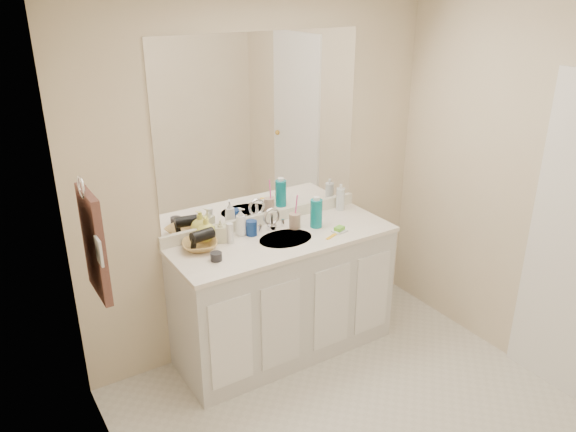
# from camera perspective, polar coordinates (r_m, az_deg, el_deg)

# --- Properties ---
(wall_back) EXTENTS (2.60, 0.02, 2.40)m
(wall_back) POSITION_cam_1_polar(r_m,az_deg,el_deg) (3.80, -2.61, 3.69)
(wall_back) COLOR beige
(wall_back) RESTS_ON floor
(wall_left) EXTENTS (0.02, 2.60, 2.40)m
(wall_left) POSITION_cam_1_polar(r_m,az_deg,el_deg) (2.26, -15.22, -11.43)
(wall_left) COLOR beige
(wall_left) RESTS_ON floor
(wall_right) EXTENTS (0.02, 2.60, 2.40)m
(wall_right) POSITION_cam_1_polar(r_m,az_deg,el_deg) (3.78, 25.38, 1.32)
(wall_right) COLOR beige
(wall_right) RESTS_ON floor
(vanity_cabinet) EXTENTS (1.50, 0.55, 0.85)m
(vanity_cabinet) POSITION_cam_1_polar(r_m,az_deg,el_deg) (3.91, -0.39, -8.23)
(vanity_cabinet) COLOR silver
(vanity_cabinet) RESTS_ON floor
(countertop) EXTENTS (1.52, 0.57, 0.03)m
(countertop) POSITION_cam_1_polar(r_m,az_deg,el_deg) (3.71, -0.41, -2.39)
(countertop) COLOR white
(countertop) RESTS_ON vanity_cabinet
(backsplash) EXTENTS (1.52, 0.03, 0.08)m
(backsplash) POSITION_cam_1_polar(r_m,az_deg,el_deg) (3.89, -2.43, -0.27)
(backsplash) COLOR white
(backsplash) RESTS_ON countertop
(sink_basin) EXTENTS (0.37, 0.37, 0.02)m
(sink_basin) POSITION_cam_1_polar(r_m,az_deg,el_deg) (3.69, -0.25, -2.45)
(sink_basin) COLOR beige
(sink_basin) RESTS_ON countertop
(faucet) EXTENTS (0.02, 0.02, 0.11)m
(faucet) POSITION_cam_1_polar(r_m,az_deg,el_deg) (3.80, -1.68, -0.56)
(faucet) COLOR silver
(faucet) RESTS_ON countertop
(mirror) EXTENTS (1.48, 0.01, 1.20)m
(mirror) POSITION_cam_1_polar(r_m,az_deg,el_deg) (3.69, -2.67, 8.95)
(mirror) COLOR white
(mirror) RESTS_ON wall_back
(blue_mug) EXTENTS (0.08, 0.08, 0.10)m
(blue_mug) POSITION_cam_1_polar(r_m,az_deg,el_deg) (3.72, -3.72, -1.22)
(blue_mug) COLOR navy
(blue_mug) RESTS_ON countertop
(tan_cup) EXTENTS (0.09, 0.09, 0.11)m
(tan_cup) POSITION_cam_1_polar(r_m,az_deg,el_deg) (3.82, 0.69, -0.49)
(tan_cup) COLOR tan
(tan_cup) RESTS_ON countertop
(toothbrush) EXTENTS (0.01, 0.04, 0.19)m
(toothbrush) POSITION_cam_1_polar(r_m,az_deg,el_deg) (3.79, 0.83, 0.90)
(toothbrush) COLOR #FF43AC
(toothbrush) RESTS_ON tan_cup
(mouthwash_bottle) EXTENTS (0.11, 0.11, 0.20)m
(mouthwash_bottle) POSITION_cam_1_polar(r_m,az_deg,el_deg) (3.83, 2.89, 0.27)
(mouthwash_bottle) COLOR #0B7E89
(mouthwash_bottle) RESTS_ON countertop
(clear_pump_bottle) EXTENTS (0.08, 0.08, 0.17)m
(clear_pump_bottle) POSITION_cam_1_polar(r_m,az_deg,el_deg) (4.14, 5.34, 1.72)
(clear_pump_bottle) COLOR silver
(clear_pump_bottle) RESTS_ON countertop
(soap_dish) EXTENTS (0.10, 0.09, 0.01)m
(soap_dish) POSITION_cam_1_polar(r_m,az_deg,el_deg) (3.80, 5.24, -1.53)
(soap_dish) COLOR white
(soap_dish) RESTS_ON countertop
(green_soap) EXTENTS (0.08, 0.06, 0.02)m
(green_soap) POSITION_cam_1_polar(r_m,az_deg,el_deg) (3.79, 5.25, -1.27)
(green_soap) COLOR #63C22F
(green_soap) RESTS_ON soap_dish
(orange_comb) EXTENTS (0.11, 0.06, 0.00)m
(orange_comb) POSITION_cam_1_polar(r_m,az_deg,el_deg) (3.72, 4.42, -2.09)
(orange_comb) COLOR yellow
(orange_comb) RESTS_ON countertop
(dark_jar) EXTENTS (0.09, 0.09, 0.05)m
(dark_jar) POSITION_cam_1_polar(r_m,az_deg,el_deg) (3.42, -7.31, -4.10)
(dark_jar) COLOR black
(dark_jar) RESTS_ON countertop
(extra_white_bottle) EXTENTS (0.05, 0.05, 0.14)m
(extra_white_bottle) POSITION_cam_1_polar(r_m,az_deg,el_deg) (3.61, -5.91, -1.76)
(extra_white_bottle) COLOR white
(extra_white_bottle) RESTS_ON countertop
(soap_bottle_white) EXTENTS (0.10, 0.10, 0.19)m
(soap_bottle_white) POSITION_cam_1_polar(r_m,az_deg,el_deg) (3.71, -4.83, -0.57)
(soap_bottle_white) COLOR white
(soap_bottle_white) RESTS_ON countertop
(soap_bottle_cream) EXTENTS (0.10, 0.10, 0.16)m
(soap_bottle_cream) POSITION_cam_1_polar(r_m,az_deg,el_deg) (3.64, -6.87, -1.44)
(soap_bottle_cream) COLOR beige
(soap_bottle_cream) RESTS_ON countertop
(soap_bottle_yellow) EXTENTS (0.18, 0.18, 0.17)m
(soap_bottle_yellow) POSITION_cam_1_polar(r_m,az_deg,el_deg) (3.65, -8.32, -1.31)
(soap_bottle_yellow) COLOR #F9F861
(soap_bottle_yellow) RESTS_ON countertop
(wicker_basket) EXTENTS (0.29, 0.29, 0.05)m
(wicker_basket) POSITION_cam_1_polar(r_m,az_deg,el_deg) (3.57, -8.92, -2.95)
(wicker_basket) COLOR #B38948
(wicker_basket) RESTS_ON countertop
(hair_dryer) EXTENTS (0.16, 0.10, 0.07)m
(hair_dryer) POSITION_cam_1_polar(r_m,az_deg,el_deg) (3.55, -8.69, -1.96)
(hair_dryer) COLOR black
(hair_dryer) RESTS_ON wicker_basket
(towel_ring) EXTENTS (0.01, 0.11, 0.11)m
(towel_ring) POSITION_cam_1_polar(r_m,az_deg,el_deg) (2.80, -20.28, 2.76)
(towel_ring) COLOR silver
(towel_ring) RESTS_ON wall_left
(hand_towel) EXTENTS (0.04, 0.32, 0.55)m
(hand_towel) POSITION_cam_1_polar(r_m,az_deg,el_deg) (2.91, -19.11, -2.72)
(hand_towel) COLOR #412723
(hand_towel) RESTS_ON towel_ring
(switch_plate) EXTENTS (0.01, 0.08, 0.13)m
(switch_plate) POSITION_cam_1_polar(r_m,az_deg,el_deg) (2.71, -18.64, -3.43)
(switch_plate) COLOR silver
(switch_plate) RESTS_ON wall_left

